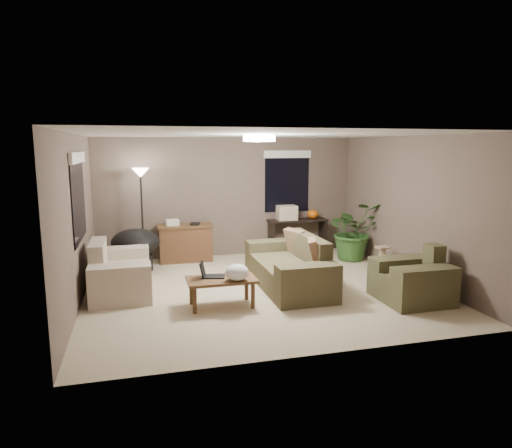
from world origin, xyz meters
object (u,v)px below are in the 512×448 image
object	(u,v)px
loveseat	(119,274)
cat_scratching_post	(382,262)
desk	(185,243)
console_table	(297,233)
floor_lamp	(141,184)
papasan_chair	(136,247)
houseplant	(353,237)
main_sofa	(290,269)
armchair	(413,281)
coffee_table	(222,283)

from	to	relation	value
loveseat	cat_scratching_post	bearing A→B (deg)	-0.54
loveseat	desk	size ratio (longest dim) A/B	1.45
console_table	floor_lamp	bearing A→B (deg)	-175.37
loveseat	papasan_chair	world-z (taller)	loveseat
loveseat	cat_scratching_post	world-z (taller)	loveseat
loveseat	cat_scratching_post	distance (m)	4.66
floor_lamp	cat_scratching_post	bearing A→B (deg)	-21.25
desk	papasan_chair	bearing A→B (deg)	-151.70
cat_scratching_post	houseplant	bearing A→B (deg)	92.68
loveseat	console_table	bearing A→B (deg)	26.93
floor_lamp	console_table	bearing A→B (deg)	4.63
main_sofa	papasan_chair	bearing A→B (deg)	146.70
desk	papasan_chair	xyz separation A→B (m)	(-0.97, -0.52, 0.09)
main_sofa	houseplant	world-z (taller)	houseplant
desk	console_table	xyz separation A→B (m)	(2.45, 0.09, 0.06)
armchair	floor_lamp	distance (m)	5.18
desk	cat_scratching_post	size ratio (longest dim) A/B	2.20
coffee_table	papasan_chair	bearing A→B (deg)	117.34
loveseat	coffee_table	size ratio (longest dim) A/B	1.60
main_sofa	cat_scratching_post	xyz separation A→B (m)	(1.90, 0.33, -0.08)
loveseat	cat_scratching_post	size ratio (longest dim) A/B	3.20
armchair	houseplant	distance (m)	2.60
armchair	main_sofa	bearing A→B (deg)	143.06
main_sofa	loveseat	world-z (taller)	same
cat_scratching_post	main_sofa	bearing A→B (deg)	-170.13
houseplant	desk	bearing A→B (deg)	167.54
desk	houseplant	bearing A→B (deg)	-12.46
console_table	papasan_chair	distance (m)	3.48
main_sofa	cat_scratching_post	size ratio (longest dim) A/B	4.40
main_sofa	floor_lamp	xyz separation A→B (m)	(-2.35, 1.98, 1.30)
loveseat	desk	xyz separation A→B (m)	(1.24, 1.79, 0.08)
armchair	coffee_table	size ratio (longest dim) A/B	1.00
floor_lamp	armchair	bearing A→B (deg)	-38.93
main_sofa	armchair	xyz separation A→B (m)	(1.55, -1.17, 0.00)
floor_lamp	desk	bearing A→B (deg)	11.99
coffee_table	houseplant	distance (m)	3.78
loveseat	armchair	distance (m)	4.58
loveseat	houseplant	world-z (taller)	houseplant
console_table	houseplant	size ratio (longest dim) A/B	1.07
coffee_table	papasan_chair	xyz separation A→B (m)	(-1.20, 2.32, 0.11)
main_sofa	armchair	world-z (taller)	same
loveseat	console_table	size ratio (longest dim) A/B	1.23
main_sofa	cat_scratching_post	world-z (taller)	main_sofa
main_sofa	houseplant	size ratio (longest dim) A/B	1.82
main_sofa	armchair	distance (m)	1.94
coffee_table	armchair	bearing A→B (deg)	-9.65
houseplant	cat_scratching_post	xyz separation A→B (m)	(0.05, -1.08, -0.26)
desk	houseplant	world-z (taller)	houseplant
console_table	floor_lamp	distance (m)	3.49
loveseat	floor_lamp	world-z (taller)	floor_lamp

